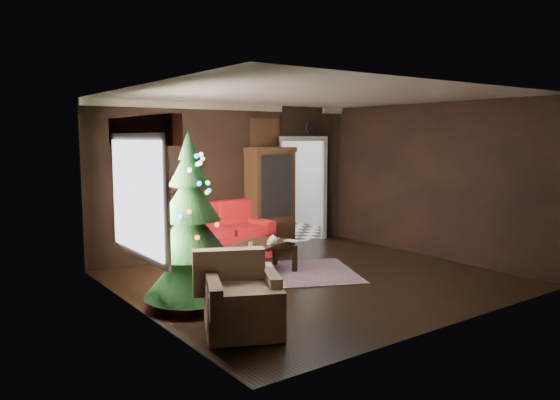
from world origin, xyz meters
TOP-DOWN VIEW (x-y plane):
  - floor at (0.00, 0.00)m, footprint 5.50×5.50m
  - ceiling at (0.00, 0.00)m, footprint 5.50×5.50m
  - wall_back at (0.00, 2.50)m, footprint 5.50×0.00m
  - wall_front at (0.00, -2.50)m, footprint 5.50×0.00m
  - wall_left at (-2.75, 0.00)m, footprint 0.00×5.50m
  - wall_right at (2.75, 0.00)m, footprint 0.00×5.50m
  - doorway at (1.70, 2.50)m, footprint 1.10×0.10m
  - left_window at (-2.71, 0.20)m, footprint 0.05×1.60m
  - valance at (-2.63, 0.20)m, footprint 0.12×2.10m
  - kitchen_floor at (1.70, 4.00)m, footprint 3.00×3.00m
  - kitchen_window at (1.70, 5.45)m, footprint 0.70×0.06m
  - rug at (-0.20, 0.55)m, footprint 2.82×2.51m
  - loveseat at (-0.40, 2.05)m, footprint 1.70×0.90m
  - curio_cabinet at (0.75, 2.27)m, footprint 0.90×0.45m
  - floor_lamp at (-1.37, 1.85)m, footprint 0.27×0.27m
  - christmas_tree at (-2.12, -0.07)m, footprint 1.51×1.51m
  - armchair at (-2.10, -1.30)m, footprint 1.16×1.16m
  - coffee_table at (-0.46, 0.82)m, footprint 1.24×1.03m
  - teapot at (-0.39, 0.56)m, footprint 0.20×0.20m
  - cup_a at (-0.69, 0.73)m, footprint 0.07×0.07m
  - cup_b at (-0.41, 0.62)m, footprint 0.10×0.10m
  - book at (-0.04, 0.60)m, footprint 0.16×0.06m
  - wall_clock at (1.95, 2.45)m, footprint 0.32×0.32m
  - painting at (0.75, 2.46)m, footprint 0.62×0.05m
  - kitchen_counter at (1.70, 5.20)m, footprint 1.80×0.60m
  - kitchen_table at (1.40, 3.70)m, footprint 0.70×0.70m

SIDE VIEW (x-z plane):
  - floor at x=0.00m, z-range 0.00..0.00m
  - kitchen_floor at x=1.70m, z-range 0.00..0.00m
  - rug at x=-0.20m, z-range 0.00..0.01m
  - coffee_table at x=-0.46m, z-range 0.01..0.49m
  - kitchen_table at x=1.40m, z-range 0.00..0.75m
  - kitchen_counter at x=1.70m, z-range 0.00..0.90m
  - armchair at x=-2.10m, z-range 0.01..0.91m
  - loveseat at x=-0.40m, z-range 0.00..1.00m
  - cup_a at x=-0.69m, z-range 0.49..0.55m
  - cup_b at x=-0.41m, z-range 0.49..0.56m
  - teapot at x=-0.39m, z-range 0.49..0.65m
  - book at x=-0.04m, z-range 0.49..0.72m
  - floor_lamp at x=-1.37m, z-range 0.12..1.54m
  - curio_cabinet at x=0.75m, z-range 0.00..1.90m
  - doorway at x=1.70m, z-range 0.00..2.10m
  - christmas_tree at x=-2.12m, z-range -0.11..2.21m
  - wall_back at x=0.00m, z-range -1.35..4.15m
  - wall_front at x=0.00m, z-range -1.35..4.15m
  - wall_left at x=-2.75m, z-range -1.35..4.15m
  - wall_right at x=2.75m, z-range -1.35..4.15m
  - left_window at x=-2.71m, z-range 0.75..2.15m
  - kitchen_window at x=1.70m, z-range 1.35..2.05m
  - painting at x=0.75m, z-range 1.99..2.51m
  - valance at x=-2.63m, z-range 2.10..2.44m
  - wall_clock at x=1.95m, z-range 2.35..2.41m
  - ceiling at x=0.00m, z-range 2.80..2.80m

